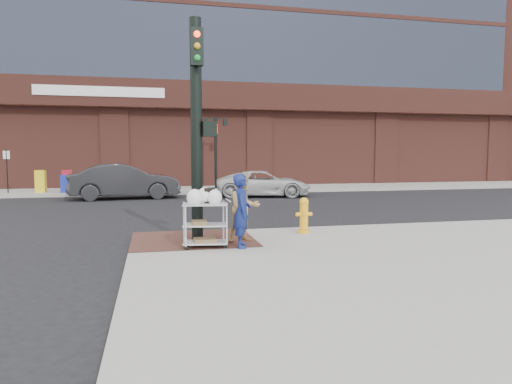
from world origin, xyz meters
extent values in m
plane|color=black|center=(0.00, 0.00, 0.00)|extent=(220.00, 220.00, 0.00)
cube|color=gray|center=(12.50, 32.00, 0.07)|extent=(65.00, 36.00, 0.15)
cube|color=#4B2C23|center=(-0.60, 0.90, 0.16)|extent=(2.80, 2.40, 0.01)
cube|color=brown|center=(5.00, 31.00, 14.15)|extent=(42.00, 26.00, 28.00)
cube|color=slate|center=(40.00, 38.00, 9.00)|extent=(14.00, 20.00, 18.00)
cylinder|color=black|center=(2.00, 16.00, 2.15)|extent=(0.16, 0.16, 4.00)
cube|color=black|center=(2.00, 16.00, 4.05)|extent=(1.20, 0.06, 0.06)
cube|color=black|center=(1.45, 16.00, 3.85)|extent=(0.22, 0.22, 0.35)
cube|color=black|center=(2.55, 16.00, 3.85)|extent=(0.22, 0.22, 0.35)
cylinder|color=black|center=(-8.50, 15.00, 1.25)|extent=(0.05, 0.05, 2.20)
cylinder|color=black|center=(-0.50, 0.80, 2.65)|extent=(0.26, 0.26, 5.00)
cube|color=black|center=(-0.20, 0.80, 2.70)|extent=(0.32, 0.28, 0.34)
cube|color=#FF260C|center=(-0.04, 0.80, 2.70)|extent=(0.02, 0.18, 0.22)
cube|color=black|center=(-0.50, 0.52, 4.45)|extent=(0.28, 0.18, 0.80)
imported|color=navy|center=(0.34, -0.23, 0.94)|extent=(0.48, 0.64, 1.57)
imported|color=tan|center=(0.51, 0.37, 0.93)|extent=(0.86, 0.73, 1.56)
imported|color=black|center=(-2.79, 12.49, 0.83)|extent=(5.16, 2.25, 1.65)
imported|color=silver|center=(3.82, 12.13, 0.64)|extent=(4.90, 2.92, 1.28)
cube|color=#ABAAAF|center=(-0.42, -0.08, 1.08)|extent=(0.98, 0.63, 0.03)
cube|color=#ABAAAF|center=(-0.42, -0.08, 0.64)|extent=(0.98, 0.63, 0.03)
cube|color=#ABAAAF|center=(-0.42, -0.08, 0.26)|extent=(0.98, 0.63, 0.03)
cube|color=black|center=(-0.32, -0.03, 1.24)|extent=(0.22, 0.14, 0.33)
cube|color=brown|center=(-0.54, -0.08, 0.69)|extent=(0.31, 0.35, 0.08)
cube|color=brown|center=(-0.42, -0.08, 0.31)|extent=(0.47, 0.37, 0.07)
cylinder|color=#FFAD15|center=(2.20, 1.15, 0.19)|extent=(0.29, 0.29, 0.08)
cylinder|color=#FFAD15|center=(2.20, 1.15, 0.57)|extent=(0.21, 0.21, 0.65)
sphere|color=#FFAD15|center=(2.20, 1.15, 0.93)|extent=(0.23, 0.23, 0.23)
cylinder|color=#FFAD15|center=(2.20, 1.15, 0.62)|extent=(0.42, 0.09, 0.09)
cube|color=#B21426|center=(-5.73, 14.91, 0.72)|extent=(0.54, 0.51, 1.14)
cube|color=yellow|center=(-7.04, 15.24, 0.71)|extent=(0.48, 0.44, 1.12)
cube|color=#172798|center=(-5.77, 14.74, 0.60)|extent=(0.48, 0.46, 0.91)
camera|label=1|loc=(-1.48, -9.64, 2.16)|focal=32.00mm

